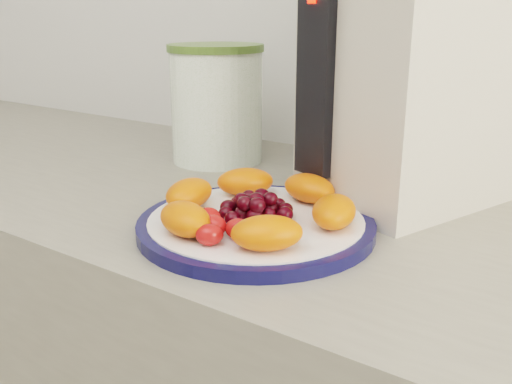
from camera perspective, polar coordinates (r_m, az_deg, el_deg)
The scene contains 8 objects.
plate_rim at distance 0.69m, azimuth 0.00°, elevation -3.37°, with size 0.29×0.29×0.01m, color #0E103E.
plate_face at distance 0.69m, azimuth 0.00°, elevation -3.29°, with size 0.26×0.26×0.02m, color white.
canister at distance 1.00m, azimuth -3.95°, elevation 8.44°, with size 0.16×0.16×0.19m, color #40741C.
canister_lid at distance 0.99m, azimuth -4.07°, elevation 14.19°, with size 0.16×0.16×0.01m, color #4B6928.
appliance_body at distance 0.81m, azimuth 15.80°, elevation 10.74°, with size 0.19×0.27×0.33m, color beige.
appliance_panel at distance 0.74m, azimuth 6.05°, elevation 11.08°, with size 0.06×0.02×0.25m, color black.
appliance_led at distance 0.73m, azimuth 5.65°, elevation 18.48°, with size 0.01×0.01×0.01m, color #FF0C05.
fruit_plate at distance 0.68m, azimuth -0.33°, elevation -1.28°, with size 0.25×0.25×0.04m.
Camera 1 is at (0.38, 0.55, 1.16)m, focal length 40.00 mm.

